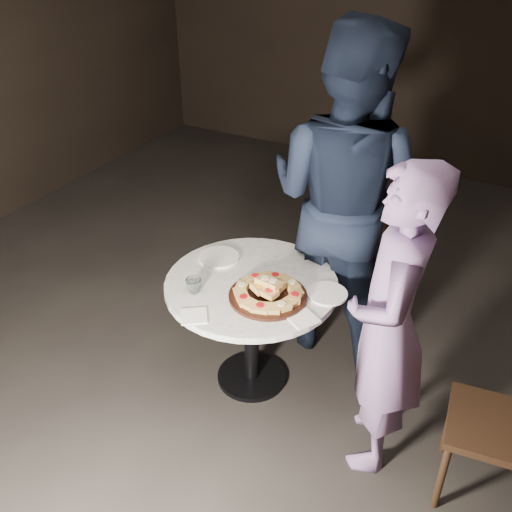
{
  "coord_description": "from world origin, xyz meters",
  "views": [
    {
      "loc": [
        1.06,
        -2.08,
        2.36
      ],
      "look_at": [
        -0.13,
        0.1,
        0.81
      ],
      "focal_mm": 40.0,
      "sensor_mm": 36.0,
      "label": 1
    }
  ],
  "objects_px": {
    "diner_navy": "(344,199)",
    "chair_far": "(374,232)",
    "table": "(252,301)",
    "water_glass": "(194,286)",
    "focaccia_pile": "(268,290)",
    "diner_teal": "(389,326)",
    "serving_board": "(268,296)"
  },
  "relations": [
    {
      "from": "table",
      "to": "diner_navy",
      "type": "bearing_deg",
      "value": 66.14
    },
    {
      "from": "table",
      "to": "water_glass",
      "type": "distance_m",
      "value": 0.34
    },
    {
      "from": "table",
      "to": "diner_teal",
      "type": "bearing_deg",
      "value": -10.03
    },
    {
      "from": "table",
      "to": "water_glass",
      "type": "height_order",
      "value": "water_glass"
    },
    {
      "from": "table",
      "to": "diner_teal",
      "type": "distance_m",
      "value": 0.81
    },
    {
      "from": "diner_teal",
      "to": "chair_far",
      "type": "bearing_deg",
      "value": -175.11
    },
    {
      "from": "focaccia_pile",
      "to": "water_glass",
      "type": "xyz_separation_m",
      "value": [
        -0.35,
        -0.14,
        -0.01
      ]
    },
    {
      "from": "water_glass",
      "to": "diner_navy",
      "type": "relative_size",
      "value": 0.04
    },
    {
      "from": "chair_far",
      "to": "diner_navy",
      "type": "bearing_deg",
      "value": 61.35
    },
    {
      "from": "water_glass",
      "to": "diner_navy",
      "type": "distance_m",
      "value": 0.97
    },
    {
      "from": "table",
      "to": "diner_navy",
      "type": "distance_m",
      "value": 0.76
    },
    {
      "from": "diner_teal",
      "to": "focaccia_pile",
      "type": "bearing_deg",
      "value": -110.07
    },
    {
      "from": "diner_navy",
      "to": "diner_teal",
      "type": "height_order",
      "value": "diner_navy"
    },
    {
      "from": "diner_teal",
      "to": "diner_navy",
      "type": "bearing_deg",
      "value": -160.23
    },
    {
      "from": "table",
      "to": "chair_far",
      "type": "bearing_deg",
      "value": 75.57
    },
    {
      "from": "serving_board",
      "to": "focaccia_pile",
      "type": "relative_size",
      "value": 1.12
    },
    {
      "from": "table",
      "to": "diner_navy",
      "type": "xyz_separation_m",
      "value": [
        0.26,
        0.59,
        0.41
      ]
    },
    {
      "from": "serving_board",
      "to": "water_glass",
      "type": "xyz_separation_m",
      "value": [
        -0.35,
        -0.14,
        0.03
      ]
    },
    {
      "from": "table",
      "to": "water_glass",
      "type": "bearing_deg",
      "value": -134.07
    },
    {
      "from": "table",
      "to": "water_glass",
      "type": "xyz_separation_m",
      "value": [
        -0.21,
        -0.22,
        0.16
      ]
    },
    {
      "from": "diner_navy",
      "to": "diner_teal",
      "type": "distance_m",
      "value": 0.9
    },
    {
      "from": "serving_board",
      "to": "water_glass",
      "type": "relative_size",
      "value": 4.88
    },
    {
      "from": "diner_navy",
      "to": "chair_far",
      "type": "bearing_deg",
      "value": -85.9
    },
    {
      "from": "table",
      "to": "chair_far",
      "type": "height_order",
      "value": "chair_far"
    },
    {
      "from": "diner_teal",
      "to": "table",
      "type": "bearing_deg",
      "value": -115.07
    },
    {
      "from": "serving_board",
      "to": "chair_far",
      "type": "height_order",
      "value": "chair_far"
    },
    {
      "from": "chair_far",
      "to": "diner_navy",
      "type": "distance_m",
      "value": 0.75
    },
    {
      "from": "chair_far",
      "to": "diner_teal",
      "type": "relative_size",
      "value": 0.53
    },
    {
      "from": "serving_board",
      "to": "diner_teal",
      "type": "relative_size",
      "value": 0.25
    },
    {
      "from": "focaccia_pile",
      "to": "diner_teal",
      "type": "relative_size",
      "value": 0.23
    },
    {
      "from": "table",
      "to": "chair_far",
      "type": "relative_size",
      "value": 1.13
    },
    {
      "from": "table",
      "to": "water_glass",
      "type": "relative_size",
      "value": 11.56
    }
  ]
}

